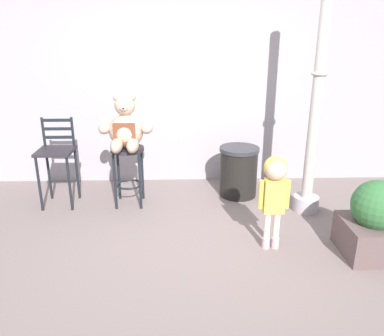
% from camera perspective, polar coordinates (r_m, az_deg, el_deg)
% --- Properties ---
extents(ground_plane, '(24.00, 24.00, 0.00)m').
position_cam_1_polar(ground_plane, '(3.96, -0.60, -11.31)').
color(ground_plane, slate).
extents(building_wall, '(6.03, 0.30, 3.66)m').
position_cam_1_polar(building_wall, '(5.39, -1.12, 17.38)').
color(building_wall, '#999399').
rests_on(building_wall, ground_plane).
extents(bar_stool_with_teddy, '(0.40, 0.40, 0.74)m').
position_cam_1_polar(bar_stool_with_teddy, '(4.70, -9.54, 0.63)').
color(bar_stool_with_teddy, '#252127').
rests_on(bar_stool_with_teddy, ground_plane).
extents(teddy_bear, '(0.63, 0.57, 0.65)m').
position_cam_1_polar(teddy_bear, '(4.55, -9.90, 5.78)').
color(teddy_bear, tan).
rests_on(teddy_bear, bar_stool_with_teddy).
extents(child_walking, '(0.30, 0.24, 0.95)m').
position_cam_1_polar(child_walking, '(3.68, 12.32, -2.23)').
color(child_walking, '#C69FA2').
rests_on(child_walking, ground_plane).
extents(trash_bin, '(0.51, 0.51, 0.66)m').
position_cam_1_polar(trash_bin, '(5.00, 6.99, -0.49)').
color(trash_bin, black).
rests_on(trash_bin, ground_plane).
extents(lamppost, '(0.31, 0.31, 2.80)m').
position_cam_1_polar(lamppost, '(4.51, 17.91, 6.79)').
color(lamppost, '#AAA0A6').
rests_on(lamppost, ground_plane).
extents(bar_chair_empty, '(0.42, 0.42, 1.07)m').
position_cam_1_polar(bar_chair_empty, '(4.90, -19.63, 1.83)').
color(bar_chair_empty, '#252127').
rests_on(bar_chair_empty, ground_plane).
extents(planter_with_shrub, '(0.56, 0.56, 0.75)m').
position_cam_1_polar(planter_with_shrub, '(4.03, 25.70, -7.26)').
color(planter_with_shrub, brown).
rests_on(planter_with_shrub, ground_plane).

